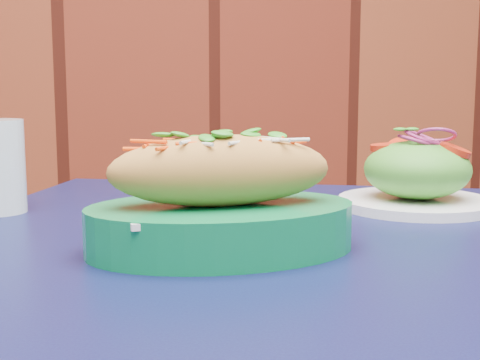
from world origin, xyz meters
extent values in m
cube|color=black|center=(0.25, 1.83, 0.73)|extent=(1.05, 1.05, 0.03)
cube|color=white|center=(0.17, 1.82, 0.79)|extent=(0.21, 0.13, 0.01)
ellipsoid|color=#C0843D|center=(0.17, 1.82, 0.83)|extent=(0.21, 0.08, 0.07)
cylinder|color=white|center=(0.46, 1.98, 0.76)|extent=(0.20, 0.20, 0.01)
ellipsoid|color=#4C992D|center=(0.46, 1.98, 0.80)|extent=(0.13, 0.13, 0.07)
cylinder|color=red|center=(0.50, 1.95, 0.83)|extent=(0.04, 0.04, 0.01)
cylinder|color=red|center=(0.43, 2.01, 0.83)|extent=(0.04, 0.04, 0.01)
cylinder|color=red|center=(0.46, 2.02, 0.83)|extent=(0.04, 0.04, 0.01)
torus|color=#901F5C|center=(0.46, 1.98, 0.84)|extent=(0.05, 0.05, 0.00)
torus|color=#901F5C|center=(0.46, 1.98, 0.85)|extent=(0.05, 0.05, 0.00)
torus|color=#901F5C|center=(0.46, 1.98, 0.85)|extent=(0.05, 0.05, 0.00)
camera|label=1|loc=(0.04, 1.22, 0.91)|focal=50.00mm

